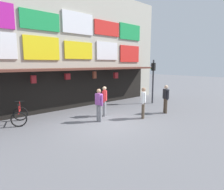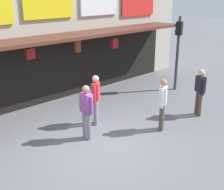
# 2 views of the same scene
# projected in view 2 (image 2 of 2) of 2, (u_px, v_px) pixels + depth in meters

# --- Properties ---
(ground_plane) EXTENTS (80.00, 80.00, 0.00)m
(ground_plane) POSITION_uv_depth(u_px,v_px,m) (95.00, 145.00, 8.65)
(ground_plane) COLOR slate
(traffic_light_far) EXTENTS (0.34, 0.35, 3.20)m
(traffic_light_far) POSITION_uv_depth(u_px,v_px,m) (178.00, 42.00, 12.75)
(traffic_light_far) COLOR #38383D
(traffic_light_far) RESTS_ON ground
(pedestrian_in_blue) EXTENTS (0.43, 0.40, 1.68)m
(pedestrian_in_blue) POSITION_uv_depth(u_px,v_px,m) (96.00, 97.00, 9.68)
(pedestrian_in_blue) COLOR gray
(pedestrian_in_blue) RESTS_ON ground
(pedestrian_in_white) EXTENTS (0.47, 0.37, 1.68)m
(pedestrian_in_white) POSITION_uv_depth(u_px,v_px,m) (163.00, 102.00, 9.27)
(pedestrian_in_white) COLOR brown
(pedestrian_in_white) RESTS_ON ground
(pedestrian_in_green) EXTENTS (0.37, 0.47, 1.68)m
(pedestrian_in_green) POSITION_uv_depth(u_px,v_px,m) (200.00, 90.00, 10.38)
(pedestrian_in_green) COLOR brown
(pedestrian_in_green) RESTS_ON ground
(pedestrian_in_red) EXTENTS (0.24, 0.53, 1.68)m
(pedestrian_in_red) POSITION_uv_depth(u_px,v_px,m) (86.00, 109.00, 8.70)
(pedestrian_in_red) COLOR gray
(pedestrian_in_red) RESTS_ON ground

